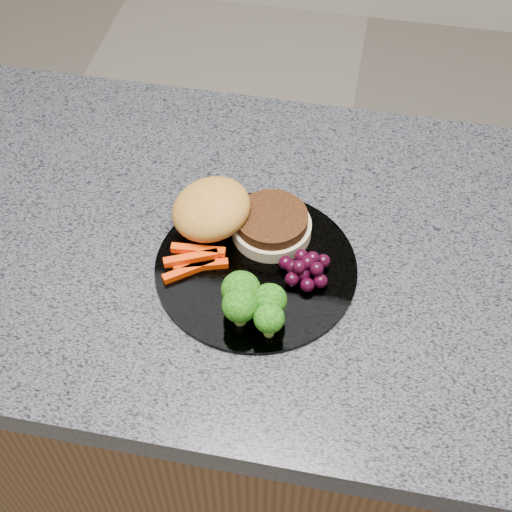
{
  "coord_description": "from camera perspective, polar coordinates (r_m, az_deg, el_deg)",
  "views": [
    {
      "loc": [
        0.04,
        -0.6,
        1.62
      ],
      "look_at": [
        -0.07,
        -0.04,
        0.93
      ],
      "focal_mm": 50.0,
      "sensor_mm": 36.0,
      "label": 1
    }
  ],
  "objects": [
    {
      "name": "carrot_sticks",
      "position": [
        0.91,
        -4.9,
        -0.33
      ],
      "size": [
        0.08,
        0.07,
        0.02
      ],
      "rotation": [
        0.0,
        0.0,
        0.16
      ],
      "color": "#EE3703",
      "rests_on": "plate"
    },
    {
      "name": "broccoli",
      "position": [
        0.84,
        -0.35,
        -3.64
      ],
      "size": [
        0.08,
        0.07,
        0.06
      ],
      "rotation": [
        0.0,
        0.0,
        -0.39
      ],
      "color": "olive",
      "rests_on": "plate"
    },
    {
      "name": "plate",
      "position": [
        0.92,
        0.0,
        -0.91
      ],
      "size": [
        0.26,
        0.26,
        0.01
      ],
      "primitive_type": "cylinder",
      "color": "white",
      "rests_on": "countertop"
    },
    {
      "name": "burger",
      "position": [
        0.93,
        -1.87,
        3.14
      ],
      "size": [
        0.2,
        0.12,
        0.06
      ],
      "rotation": [
        0.0,
        0.0,
        0.13
      ],
      "color": "#CAB88E",
      "rests_on": "plate"
    },
    {
      "name": "island_cabinet",
      "position": [
        1.34,
        3.2,
        -12.49
      ],
      "size": [
        1.2,
        0.6,
        0.86
      ],
      "primitive_type": "cube",
      "color": "brown",
      "rests_on": "ground"
    },
    {
      "name": "countertop",
      "position": [
        0.95,
        4.37,
        -0.31
      ],
      "size": [
        1.2,
        0.6,
        0.04
      ],
      "primitive_type": "cube",
      "color": "#52535D",
      "rests_on": "island_cabinet"
    },
    {
      "name": "grape_bunch",
      "position": [
        0.9,
        4.03,
        -0.98
      ],
      "size": [
        0.07,
        0.06,
        0.03
      ],
      "rotation": [
        0.0,
        0.0,
        0.33
      ],
      "color": "black",
      "rests_on": "plate"
    }
  ]
}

